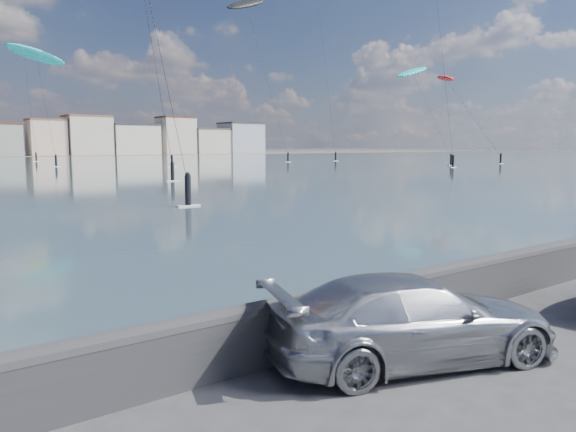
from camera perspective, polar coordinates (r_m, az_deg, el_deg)
name	(u,v)px	position (r m, az deg, el deg)	size (l,w,h in m)	color
ground	(411,421)	(7.93, 12.35, -19.64)	(700.00, 700.00, 0.00)	#333335
seawall	(287,324)	(9.54, -0.13, -10.96)	(400.00, 0.36, 1.08)	#28282B
car_silver	(413,319)	(9.61, 12.56, -10.17)	(2.00, 4.93, 1.43)	#ABADB2
kitesurfer_1	(413,73)	(108.82, 12.55, 13.97)	(8.64, 12.89, 18.58)	#19BFBF
kitesurfer_3	(446,79)	(117.92, 15.77, 13.24)	(8.20, 17.00, 17.87)	red
kitesurfer_9	(246,5)	(130.09, -4.26, 20.58)	(11.18, 17.48, 36.58)	black
kitesurfer_14	(36,56)	(103.94, -24.22, 14.63)	(10.83, 9.33, 20.10)	#19BFBF
kitesurfer_15	(24,51)	(144.41, -25.26, 14.94)	(8.05, 18.53, 25.92)	yellow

